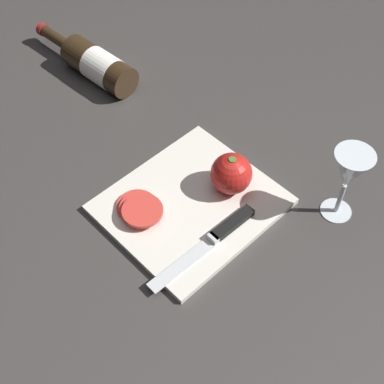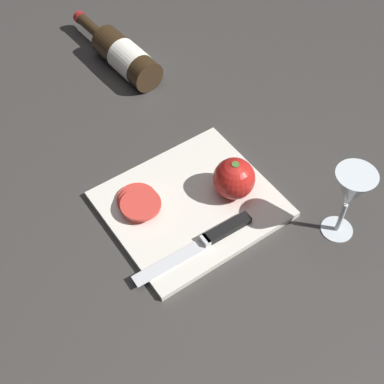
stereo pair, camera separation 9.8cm
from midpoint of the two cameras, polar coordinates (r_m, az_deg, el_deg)
name	(u,v)px [view 1 (the left image)]	position (r m, az deg, el deg)	size (l,w,h in m)	color
ground_plane	(189,205)	(1.04, -3.03, -1.53)	(3.00, 3.00, 0.00)	#383533
cutting_board	(192,204)	(1.03, -2.71, -1.41)	(0.31, 0.28, 0.01)	silver
wine_bottle	(96,64)	(1.31, -12.36, 13.08)	(0.09, 0.32, 0.08)	#332314
wine_glass	(349,173)	(0.97, 13.69, 1.80)	(0.07, 0.07, 0.16)	silver
whole_tomato	(231,174)	(1.02, 1.48, 1.81)	(0.08, 0.08, 0.08)	red
knife	(222,232)	(0.98, 0.37, -4.46)	(0.25, 0.03, 0.01)	silver
tomato_slice_stack_near	(140,208)	(1.02, -8.37, -1.92)	(0.08, 0.10, 0.02)	#D63D33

